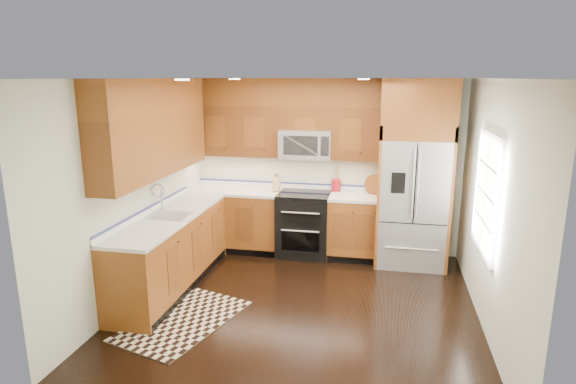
% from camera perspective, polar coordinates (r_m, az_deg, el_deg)
% --- Properties ---
extents(ground, '(4.00, 4.00, 0.00)m').
position_cam_1_polar(ground, '(5.82, 1.52, -13.24)').
color(ground, black).
rests_on(ground, ground).
extents(wall_back, '(4.00, 0.02, 2.60)m').
position_cam_1_polar(wall_back, '(7.29, 4.34, 3.06)').
color(wall_back, beige).
rests_on(wall_back, ground).
extents(wall_left, '(0.02, 4.00, 2.60)m').
position_cam_1_polar(wall_left, '(6.03, -17.47, 0.24)').
color(wall_left, beige).
rests_on(wall_left, ground).
extents(wall_right, '(0.02, 4.00, 2.60)m').
position_cam_1_polar(wall_right, '(5.40, 23.01, -1.71)').
color(wall_right, beige).
rests_on(wall_right, ground).
extents(window, '(0.04, 1.10, 1.30)m').
position_cam_1_polar(window, '(5.56, 22.48, -0.18)').
color(window, white).
rests_on(window, ground).
extents(base_cabinets, '(2.85, 3.00, 0.90)m').
position_cam_1_polar(base_cabinets, '(6.74, -7.50, -5.38)').
color(base_cabinets, brown).
rests_on(base_cabinets, ground).
extents(countertop, '(2.86, 3.01, 0.04)m').
position_cam_1_polar(countertop, '(6.67, -6.15, -1.33)').
color(countertop, white).
rests_on(countertop, base_cabinets).
extents(upper_cabinets, '(2.85, 3.00, 1.15)m').
position_cam_1_polar(upper_cabinets, '(6.56, -6.72, 8.23)').
color(upper_cabinets, brown).
rests_on(upper_cabinets, ground).
extents(range, '(0.76, 0.67, 0.95)m').
position_cam_1_polar(range, '(7.21, 1.91, -3.84)').
color(range, black).
rests_on(range, ground).
extents(microwave, '(0.76, 0.40, 0.42)m').
position_cam_1_polar(microwave, '(7.08, 2.16, 5.72)').
color(microwave, '#B2B2B7').
rests_on(microwave, ground).
extents(refrigerator, '(0.98, 0.75, 2.60)m').
position_cam_1_polar(refrigerator, '(6.89, 14.73, 2.06)').
color(refrigerator, '#B2B2B7').
rests_on(refrigerator, ground).
extents(sink_faucet, '(0.54, 0.44, 0.37)m').
position_cam_1_polar(sink_faucet, '(6.17, -14.11, -2.17)').
color(sink_faucet, '#B2B2B7').
rests_on(sink_faucet, countertop).
extents(rug, '(1.24, 1.63, 0.01)m').
position_cam_1_polar(rug, '(5.60, -12.28, -14.63)').
color(rug, black).
rests_on(rug, ground).
extents(knife_block, '(0.10, 0.14, 0.27)m').
position_cam_1_polar(knife_block, '(7.23, -1.37, 0.98)').
color(knife_block, tan).
rests_on(knife_block, countertop).
extents(utensil_crock, '(0.14, 0.14, 0.38)m').
position_cam_1_polar(utensil_crock, '(7.25, 5.72, 1.12)').
color(utensil_crock, maroon).
rests_on(utensil_crock, countertop).
extents(cutting_board, '(0.39, 0.39, 0.02)m').
position_cam_1_polar(cutting_board, '(7.17, 10.09, -0.16)').
color(cutting_board, brown).
rests_on(cutting_board, countertop).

